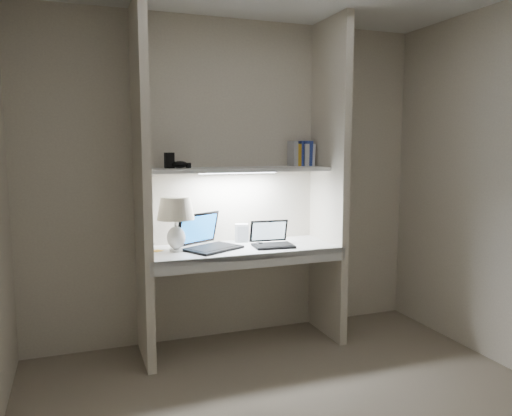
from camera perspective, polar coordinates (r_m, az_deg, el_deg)
name	(u,v)px	position (r m, az deg, el deg)	size (l,w,h in m)	color
back_wall	(231,181)	(3.97, -2.88, 3.10)	(3.20, 0.01, 2.50)	beige
alcove_panel_left	(142,186)	(3.55, -12.90, 2.44)	(0.06, 0.55, 2.50)	beige
alcove_panel_right	(329,181)	(4.00, 8.36, 3.06)	(0.06, 0.55, 2.50)	beige
desk	(242,250)	(3.78, -1.60, -4.77)	(1.40, 0.55, 0.04)	white
desk_apron	(254,261)	(3.55, -0.26, -6.06)	(1.46, 0.03, 0.10)	silver
shelf	(238,169)	(3.79, -2.09, 4.42)	(1.40, 0.36, 0.03)	silver
strip_light	(238,172)	(3.79, -2.09, 4.09)	(0.60, 0.04, 0.01)	white
table_lamp	(176,215)	(3.62, -9.15, -0.77)	(0.27, 0.27, 0.40)	white
laptop_main	(207,241)	(3.72, -5.60, -3.75)	(0.50, 0.48, 0.26)	black
laptop_netbook	(272,240)	(3.81, 1.80, -3.70)	(0.32, 0.28, 0.19)	black
speaker	(242,233)	(3.95, -1.66, -2.87)	(0.10, 0.07, 0.15)	silver
mouse	(259,244)	(3.80, 0.31, -4.14)	(0.09, 0.05, 0.03)	black
cable_coil	(225,246)	(3.80, -3.59, -4.30)	(0.10, 0.10, 0.01)	black
sticky_note	(157,251)	(3.70, -11.23, -4.81)	(0.07, 0.07, 0.00)	yellow
book_row	(301,154)	(4.10, 5.17, 6.15)	(0.19, 0.13, 0.20)	white
shelf_box	(169,160)	(3.71, -9.88, 5.38)	(0.07, 0.05, 0.11)	black
shelf_gadget	(180,164)	(3.71, -8.71, 4.94)	(0.12, 0.09, 0.05)	black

